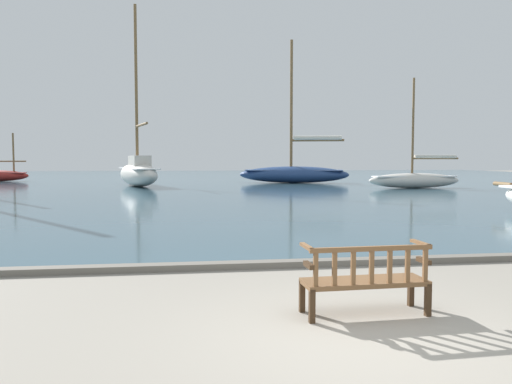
{
  "coord_description": "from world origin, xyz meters",
  "views": [
    {
      "loc": [
        -1.97,
        -5.13,
        1.99
      ],
      "look_at": [
        0.14,
        10.0,
        1.0
      ],
      "focal_mm": 35.0,
      "sensor_mm": 36.0,
      "label": 1
    }
  ],
  "objects_px": {
    "sailboat_nearest_port": "(138,172)",
    "park_bench": "(366,279)",
    "sailboat_mid_starboard": "(294,172)",
    "sailboat_nearest_starboard": "(415,179)"
  },
  "relations": [
    {
      "from": "sailboat_nearest_starboard",
      "to": "sailboat_nearest_port",
      "type": "xyz_separation_m",
      "value": [
        -18.76,
        5.19,
        0.42
      ]
    },
    {
      "from": "park_bench",
      "to": "sailboat_nearest_port",
      "type": "distance_m",
      "value": 31.55
    },
    {
      "from": "sailboat_mid_starboard",
      "to": "sailboat_nearest_starboard",
      "type": "height_order",
      "value": "sailboat_mid_starboard"
    },
    {
      "from": "park_bench",
      "to": "sailboat_nearest_port",
      "type": "relative_size",
      "value": 0.12
    },
    {
      "from": "park_bench",
      "to": "sailboat_nearest_port",
      "type": "height_order",
      "value": "sailboat_nearest_port"
    },
    {
      "from": "park_bench",
      "to": "sailboat_mid_starboard",
      "type": "bearing_deg",
      "value": 79.17
    },
    {
      "from": "sailboat_nearest_starboard",
      "to": "sailboat_nearest_port",
      "type": "height_order",
      "value": "sailboat_nearest_port"
    },
    {
      "from": "park_bench",
      "to": "sailboat_mid_starboard",
      "type": "distance_m",
      "value": 34.99
    },
    {
      "from": "sailboat_nearest_port",
      "to": "park_bench",
      "type": "bearing_deg",
      "value": -79.51
    },
    {
      "from": "park_bench",
      "to": "sailboat_nearest_starboard",
      "type": "bearing_deg",
      "value": 63.25
    }
  ]
}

